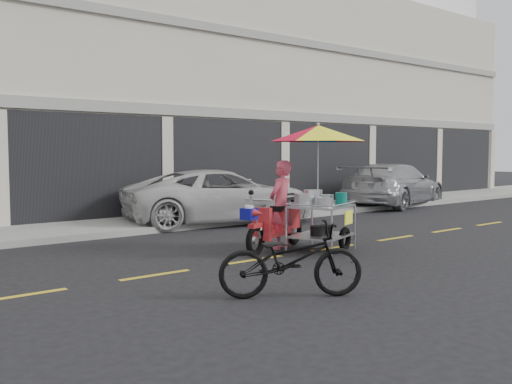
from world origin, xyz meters
TOP-DOWN VIEW (x-y plane):
  - ground at (0.00, 0.00)m, footprint 90.00×90.00m
  - sidewalk at (0.00, 5.50)m, footprint 45.00×3.00m
  - shophouse_block at (2.82, 10.59)m, footprint 36.00×8.11m
  - centerline at (0.00, 0.00)m, footprint 42.00×0.10m
  - white_pickup at (0.56, 4.60)m, footprint 5.61×3.58m
  - silver_pickup at (8.08, 4.70)m, footprint 5.54×3.33m
  - near_bicycle at (-3.28, -2.31)m, footprint 1.96×1.57m
  - food_vendor_rig at (-0.62, 0.19)m, footprint 2.90×2.43m

SIDE VIEW (x-z plane):
  - ground at x=0.00m, z-range 0.00..0.00m
  - centerline at x=0.00m, z-range 0.00..0.01m
  - sidewalk at x=0.00m, z-range 0.00..0.15m
  - near_bicycle at x=-3.28m, z-range 0.00..1.00m
  - white_pickup at x=0.56m, z-range 0.00..1.44m
  - silver_pickup at x=8.08m, z-range 0.00..1.50m
  - food_vendor_rig at x=-0.62m, z-range 0.32..2.79m
  - shophouse_block at x=2.82m, z-range -0.96..9.44m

